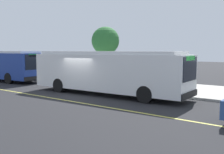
# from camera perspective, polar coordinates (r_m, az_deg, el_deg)

# --- Properties ---
(ground_plane) EXTENTS (120.00, 120.00, 0.00)m
(ground_plane) POSITION_cam_1_polar(r_m,az_deg,el_deg) (18.39, -6.53, -3.72)
(ground_plane) COLOR #232326
(sidewalk_curb) EXTENTS (44.00, 6.40, 0.15)m
(sidewalk_curb) POSITION_cam_1_polar(r_m,az_deg,el_deg) (23.01, 3.95, -1.62)
(sidewalk_curb) COLOR #B7B2A8
(sidewalk_curb) RESTS_ON ground_plane
(lane_stripe_center) EXTENTS (36.00, 0.14, 0.01)m
(lane_stripe_center) POSITION_cam_1_polar(r_m,az_deg,el_deg) (16.91, -11.75, -4.62)
(lane_stripe_center) COLOR #E0D64C
(lane_stripe_center) RESTS_ON ground_plane
(transit_bus_main) EXTENTS (11.60, 3.09, 2.95)m
(transit_bus_main) POSITION_cam_1_polar(r_m,az_deg,el_deg) (18.00, -1.08, 1.30)
(transit_bus_main) COLOR white
(transit_bus_main) RESTS_ON ground_plane
(bus_shelter) EXTENTS (2.90, 1.60, 2.48)m
(bus_shelter) POSITION_cam_1_polar(r_m,az_deg,el_deg) (22.70, 5.33, 2.94)
(bus_shelter) COLOR #333338
(bus_shelter) RESTS_ON sidewalk_curb
(waiting_bench) EXTENTS (1.60, 0.48, 0.95)m
(waiting_bench) POSITION_cam_1_polar(r_m,az_deg,el_deg) (22.52, 5.53, -0.36)
(waiting_bench) COLOR brown
(waiting_bench) RESTS_ON sidewalk_curb
(route_sign_post) EXTENTS (0.44, 0.08, 2.80)m
(route_sign_post) POSITION_cam_1_polar(r_m,az_deg,el_deg) (18.90, 8.33, 2.48)
(route_sign_post) COLOR #333338
(route_sign_post) RESTS_ON sidewalk_curb
(pedestrian_commuter) EXTENTS (0.24, 0.40, 1.69)m
(pedestrian_commuter) POSITION_cam_1_polar(r_m,az_deg,el_deg) (21.79, -0.92, 0.74)
(pedestrian_commuter) COLOR #282D47
(pedestrian_commuter) RESTS_ON sidewalk_curb
(street_tree_upstreet) EXTENTS (2.85, 2.85, 5.28)m
(street_tree_upstreet) POSITION_cam_1_polar(r_m,az_deg,el_deg) (27.37, -1.42, 7.73)
(street_tree_upstreet) COLOR brown
(street_tree_upstreet) RESTS_ON sidewalk_curb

